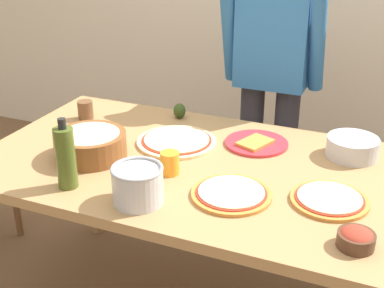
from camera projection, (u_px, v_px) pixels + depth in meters
name	position (u px, v px, depth m)	size (l,w,h in m)	color
dining_table	(187.00, 181.00, 2.06)	(1.60, 0.96, 0.76)	#A37A4C
person_cook	(272.00, 68.00, 2.53)	(0.49, 0.25, 1.62)	#2D2D38
pizza_raw_on_board	(177.00, 141.00, 2.16)	(0.33, 0.33, 0.02)	beige
pizza_cooked_on_tray	(329.00, 199.00, 1.74)	(0.26, 0.26, 0.02)	#C67A33
pizza_second_cooked	(231.00, 194.00, 1.77)	(0.28, 0.28, 0.02)	#C67A33
plate_with_slice	(256.00, 143.00, 2.15)	(0.26, 0.26, 0.02)	red
popcorn_bowl	(90.00, 142.00, 2.03)	(0.28, 0.28, 0.11)	brown
mixing_bowl_steel	(352.00, 147.00, 2.04)	(0.20, 0.20, 0.08)	#B7B7BC
small_sauce_bowl	(356.00, 238.00, 1.50)	(0.11, 0.11, 0.06)	#4C2D1E
olive_oil_bottle	(66.00, 157.00, 1.79)	(0.07, 0.07, 0.26)	#47561E
steel_pot	(138.00, 184.00, 1.71)	(0.17, 0.17, 0.13)	#B7B7BC
cup_orange	(170.00, 163.00, 1.91)	(0.07, 0.07, 0.09)	orange
cup_small_brown	(85.00, 110.00, 2.39)	(0.07, 0.07, 0.09)	brown
avocado	(180.00, 111.00, 2.41)	(0.06, 0.06, 0.07)	#2D4219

